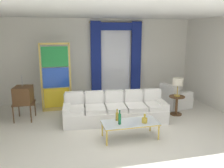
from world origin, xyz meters
TOP-DOWN VIEW (x-y plane):
  - ground_plane at (0.00, 0.00)m, footprint 16.00×16.00m
  - wall_rear at (0.00, 3.06)m, footprint 8.00×0.12m
  - ceiling_slab at (0.00, 0.80)m, footprint 8.00×7.60m
  - curtained_window at (0.67, 2.89)m, footprint 2.00×0.17m
  - couch_white_long at (0.06, 0.72)m, footprint 2.99×1.19m
  - coffee_table at (0.12, -0.49)m, footprint 1.35×0.59m
  - bottle_blue_decanter at (-0.16, -0.32)m, footprint 0.07×0.07m
  - bottle_crystal_tall at (-0.16, -0.56)m, footprint 0.07×0.07m
  - bottle_amber_squat at (0.44, -0.61)m, footprint 0.13×0.13m
  - vintage_tv at (-2.51, 1.41)m, footprint 0.62×0.65m
  - armchair_white at (2.34, 1.43)m, footprint 0.93×0.92m
  - stained_glass_divider at (-1.56, 2.01)m, footprint 0.95×0.05m
  - peacock_figurine at (-1.05, 1.67)m, footprint 0.44×0.60m
  - round_side_table at (2.04, 0.73)m, footprint 0.48×0.48m
  - table_lamp_brass at (2.04, 0.73)m, footprint 0.32×0.32m

SIDE VIEW (x-z plane):
  - ground_plane at x=0.00m, z-range 0.00..0.00m
  - peacock_figurine at x=-1.05m, z-range -0.03..0.47m
  - armchair_white at x=2.34m, z-range -0.11..0.69m
  - couch_white_long at x=0.06m, z-range -0.12..0.74m
  - round_side_table at x=2.04m, z-range 0.06..0.65m
  - coffee_table at x=0.12m, z-range 0.17..0.58m
  - bottle_amber_squat at x=0.44m, z-range 0.37..0.60m
  - bottle_blue_decanter at x=-0.16m, z-range 0.38..0.68m
  - bottle_crystal_tall at x=-0.16m, z-range 0.38..0.73m
  - vintage_tv at x=-2.51m, z-range 0.06..1.40m
  - table_lamp_brass at x=2.04m, z-range 0.74..1.31m
  - stained_glass_divider at x=-1.56m, z-range -0.04..2.16m
  - wall_rear at x=0.00m, z-range 0.00..3.00m
  - curtained_window at x=0.67m, z-range 0.39..3.09m
  - ceiling_slab at x=0.00m, z-range 3.00..3.04m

